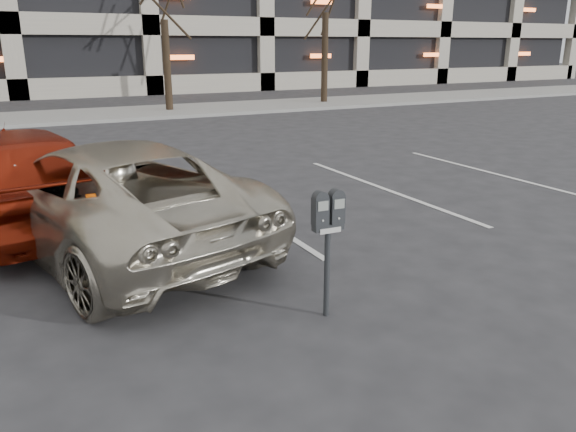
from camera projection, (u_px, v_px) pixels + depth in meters
The scene contains 6 objects.
ground at pixel (211, 272), 6.60m from camera, with size 140.00×140.00×0.00m, color #28282B.
sidewalk at pixel (61, 117), 20.20m from camera, with size 80.00×4.00×0.12m, color gray.
stall_lines at pixel (62, 233), 7.95m from camera, with size 16.90×5.20×0.00m.
parking_meter at pixel (328, 223), 5.27m from camera, with size 0.33×0.14×1.25m.
suv_silver at pixel (107, 196), 7.19m from camera, with size 3.62×5.53×1.42m.
car_red at pixel (14, 176), 8.01m from camera, with size 1.81×4.50×1.53m, color maroon.
Camera 1 is at (-1.98, -5.86, 2.57)m, focal length 35.00 mm.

